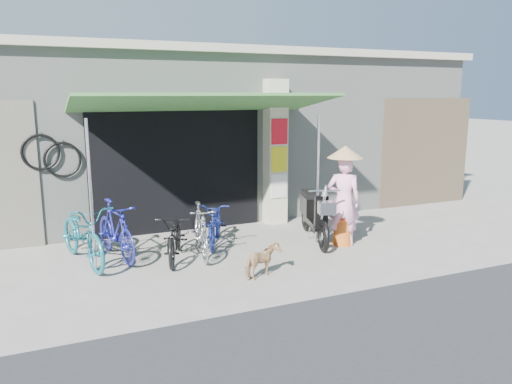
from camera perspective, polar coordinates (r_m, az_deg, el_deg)
name	(u,v)px	position (r m, az deg, el deg)	size (l,w,h in m)	color
ground	(291,262)	(8.28, 4.05, -7.94)	(80.00, 80.00, 0.00)	gray
bicycle_shop	(198,129)	(12.59, -6.60, 7.13)	(12.30, 5.30, 3.66)	#959992
shop_pillar	(275,152)	(10.46, 2.16, 4.53)	(0.42, 0.44, 3.00)	beige
awning	(205,105)	(8.98, -5.80, 9.89)	(4.60, 1.88, 2.72)	#356E31
neighbour_right	(425,152)	(12.92, 18.78, 4.33)	(2.60, 0.06, 2.60)	brown
bike_teal	(83,234)	(8.50, -19.17, -4.52)	(0.66, 1.90, 1.00)	#1A6875
bike_blue	(116,230)	(8.61, -15.74, -4.19)	(0.46, 1.62, 0.97)	navy
bike_black	(176,236)	(8.37, -9.18, -4.97)	(0.53, 1.53, 0.80)	black
bike_silver	(201,230)	(8.49, -6.35, -4.35)	(0.42, 1.48, 0.89)	#A7A6AB
bike_navy	(216,222)	(9.12, -4.60, -3.43)	(0.55, 1.57, 0.82)	navy
street_dog	(262,261)	(7.50, 0.74, -7.91)	(0.28, 0.61, 0.51)	#93774E
moped	(314,214)	(9.38, 6.64, -2.52)	(0.77, 1.89, 1.10)	black
nun	(344,197)	(9.09, 10.00, -0.52)	(0.71, 0.67, 1.81)	#FDAACC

